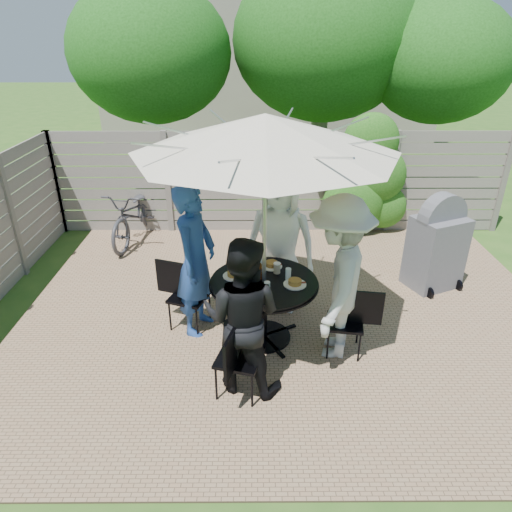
{
  "coord_description": "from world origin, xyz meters",
  "views": [
    {
      "loc": [
        -0.46,
        -4.87,
        3.38
      ],
      "look_at": [
        -0.44,
        -0.14,
        1.02
      ],
      "focal_mm": 32.0,
      "sensor_mm": 36.0,
      "label": 1
    }
  ],
  "objects_px": {
    "umbrella": "(265,134)",
    "bicycle": "(135,214)",
    "person_left": "(196,261)",
    "glass_front": "(267,288)",
    "bbq_grill": "(437,246)",
    "plate_left": "(234,275)",
    "plate_right": "(295,283)",
    "person_front": "(242,317)",
    "syrup_jug": "(260,272)",
    "plate_back": "(272,265)",
    "plate_front": "(255,295)",
    "glass_back": "(261,264)",
    "chair_back": "(282,282)",
    "chair_front": "(239,372)",
    "coffee_cup": "(277,268)",
    "chair_left": "(189,308)",
    "person_back": "(280,241)",
    "person_right": "(338,279)",
    "chair_right": "(345,334)",
    "patio_table": "(264,299)",
    "glass_left": "(239,277)",
    "glass_right": "(288,274)"
  },
  "relations": [
    {
      "from": "umbrella",
      "to": "bicycle",
      "type": "xyz_separation_m",
      "value": [
        -2.19,
        2.94,
        -1.98
      ]
    },
    {
      "from": "person_left",
      "to": "glass_front",
      "type": "distance_m",
      "value": 0.97
    },
    {
      "from": "bbq_grill",
      "to": "umbrella",
      "type": "bearing_deg",
      "value": -176.16
    },
    {
      "from": "plate_left",
      "to": "plate_right",
      "type": "relative_size",
      "value": 1.0
    },
    {
      "from": "person_front",
      "to": "syrup_jug",
      "type": "xyz_separation_m",
      "value": [
        0.19,
        0.86,
        0.04
      ]
    },
    {
      "from": "plate_back",
      "to": "bicycle",
      "type": "height_order",
      "value": "bicycle"
    },
    {
      "from": "plate_front",
      "to": "glass_back",
      "type": "bearing_deg",
      "value": 83.55
    },
    {
      "from": "chair_back",
      "to": "person_left",
      "type": "distance_m",
      "value": 1.44
    },
    {
      "from": "chair_front",
      "to": "coffee_cup",
      "type": "xyz_separation_m",
      "value": [
        0.42,
        1.11,
        0.6
      ]
    },
    {
      "from": "chair_left",
      "to": "glass_front",
      "type": "bearing_deg",
      "value": -10.07
    },
    {
      "from": "person_back",
      "to": "plate_back",
      "type": "bearing_deg",
      "value": -90.0
    },
    {
      "from": "umbrella",
      "to": "plate_right",
      "type": "bearing_deg",
      "value": -16.05
    },
    {
      "from": "person_right",
      "to": "plate_back",
      "type": "distance_m",
      "value": 0.91
    },
    {
      "from": "glass_back",
      "to": "glass_front",
      "type": "height_order",
      "value": "same"
    },
    {
      "from": "chair_back",
      "to": "chair_front",
      "type": "height_order",
      "value": "chair_front"
    },
    {
      "from": "person_right",
      "to": "coffee_cup",
      "type": "distance_m",
      "value": 0.77
    },
    {
      "from": "person_front",
      "to": "plate_left",
      "type": "distance_m",
      "value": 0.9
    },
    {
      "from": "glass_front",
      "to": "coffee_cup",
      "type": "relative_size",
      "value": 1.17
    },
    {
      "from": "umbrella",
      "to": "chair_right",
      "type": "xyz_separation_m",
      "value": [
        0.93,
        -0.26,
        -2.21
      ]
    },
    {
      "from": "chair_back",
      "to": "person_front",
      "type": "distance_m",
      "value": 1.89
    },
    {
      "from": "chair_left",
      "to": "plate_front",
      "type": "distance_m",
      "value": 1.18
    },
    {
      "from": "chair_front",
      "to": "glass_back",
      "type": "height_order",
      "value": "glass_back"
    },
    {
      "from": "person_front",
      "to": "plate_back",
      "type": "bearing_deg",
      "value": -90.0
    },
    {
      "from": "person_back",
      "to": "person_right",
      "type": "distance_m",
      "value": 1.17
    },
    {
      "from": "plate_front",
      "to": "syrup_jug",
      "type": "bearing_deg",
      "value": 82.27
    },
    {
      "from": "umbrella",
      "to": "coffee_cup",
      "type": "bearing_deg",
      "value": 49.5
    },
    {
      "from": "chair_back",
      "to": "bbq_grill",
      "type": "distance_m",
      "value": 2.26
    },
    {
      "from": "person_back",
      "to": "glass_front",
      "type": "distance_m",
      "value": 1.1
    },
    {
      "from": "coffee_cup",
      "to": "person_front",
      "type": "bearing_deg",
      "value": -111.49
    },
    {
      "from": "person_left",
      "to": "bbq_grill",
      "type": "height_order",
      "value": "person_left"
    },
    {
      "from": "patio_table",
      "to": "person_right",
      "type": "height_order",
      "value": "person_right"
    },
    {
      "from": "person_left",
      "to": "chair_right",
      "type": "height_order",
      "value": "person_left"
    },
    {
      "from": "glass_left",
      "to": "coffee_cup",
      "type": "relative_size",
      "value": 1.17
    },
    {
      "from": "chair_back",
      "to": "plate_left",
      "type": "relative_size",
      "value": 3.3
    },
    {
      "from": "umbrella",
      "to": "syrup_jug",
      "type": "bearing_deg",
      "value": 124.14
    },
    {
      "from": "chair_front",
      "to": "plate_right",
      "type": "xyz_separation_m",
      "value": [
        0.61,
        0.83,
        0.56
      ]
    },
    {
      "from": "person_left",
      "to": "plate_right",
      "type": "relative_size",
      "value": 7.23
    },
    {
      "from": "chair_back",
      "to": "plate_right",
      "type": "distance_m",
      "value": 1.18
    },
    {
      "from": "plate_right",
      "to": "glass_right",
      "type": "bearing_deg",
      "value": 117.69
    },
    {
      "from": "glass_left",
      "to": "plate_front",
      "type": "bearing_deg",
      "value": -60.55
    },
    {
      "from": "plate_front",
      "to": "plate_right",
      "type": "xyz_separation_m",
      "value": [
        0.45,
        0.25,
        0.0
      ]
    },
    {
      "from": "chair_left",
      "to": "plate_back",
      "type": "bearing_deg",
      "value": 24.03
    },
    {
      "from": "chair_front",
      "to": "person_back",
      "type": "bearing_deg",
      "value": -0.41
    },
    {
      "from": "person_front",
      "to": "glass_right",
      "type": "bearing_deg",
      "value": -105.52
    },
    {
      "from": "umbrella",
      "to": "person_front",
      "type": "distance_m",
      "value": 1.82
    },
    {
      "from": "person_back",
      "to": "bbq_grill",
      "type": "height_order",
      "value": "person_back"
    },
    {
      "from": "person_left",
      "to": "person_front",
      "type": "height_order",
      "value": "person_left"
    },
    {
      "from": "plate_back",
      "to": "glass_back",
      "type": "bearing_deg",
      "value": -152.31
    },
    {
      "from": "coffee_cup",
      "to": "bbq_grill",
      "type": "distance_m",
      "value": 2.56
    },
    {
      "from": "umbrella",
      "to": "plate_front",
      "type": "height_order",
      "value": "umbrella"
    }
  ]
}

